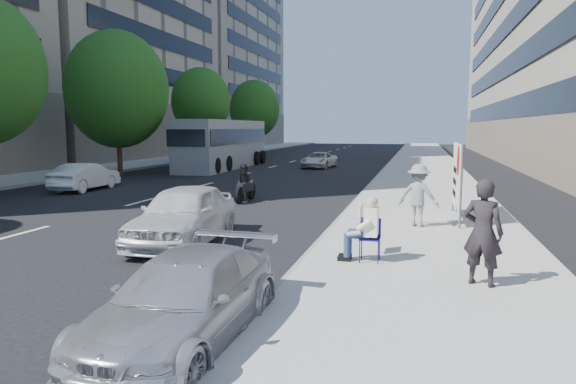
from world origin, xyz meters
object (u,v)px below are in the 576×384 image
(jogger, at_px, (419,195))
(protest_banner, at_px, (457,176))
(seated_protester, at_px, (365,225))
(parked_sedan, at_px, (185,300))
(white_sedan_far, at_px, (319,160))
(motorcycle, at_px, (245,185))
(bus, at_px, (224,144))
(pedestrian_woman, at_px, (483,232))
(white_sedan_near, at_px, (184,214))
(white_sedan_mid, at_px, (85,177))

(jogger, height_order, protest_banner, protest_banner)
(seated_protester, distance_m, parked_sedan, 4.62)
(white_sedan_far, relative_size, motorcycle, 1.92)
(seated_protester, xyz_separation_m, motorcycle, (-5.40, 8.24, -0.24))
(seated_protester, distance_m, bus, 26.41)
(pedestrian_woman, distance_m, motorcycle, 11.98)
(parked_sedan, bearing_deg, protest_banner, 68.76)
(pedestrian_woman, height_order, parked_sedan, pedestrian_woman)
(protest_banner, xyz_separation_m, parked_sedan, (-3.98, -9.65, -0.83))
(white_sedan_near, xyz_separation_m, white_sedan_far, (-1.31, 23.98, -0.18))
(seated_protester, bearing_deg, jogger, 75.70)
(seated_protester, bearing_deg, bus, 117.53)
(parked_sedan, xyz_separation_m, white_sedan_near, (-2.58, 5.31, 0.15))
(seated_protester, bearing_deg, white_sedan_mid, 143.93)
(jogger, relative_size, white_sedan_near, 0.40)
(seated_protester, xyz_separation_m, parked_sedan, (-1.90, -4.20, -0.30))
(pedestrian_woman, bearing_deg, seated_protester, -5.43)
(protest_banner, xyz_separation_m, white_sedan_near, (-6.56, -4.34, -0.68))
(seated_protester, relative_size, white_sedan_near, 0.31)
(white_sedan_near, distance_m, white_sedan_mid, 12.61)
(jogger, xyz_separation_m, parked_sedan, (-2.92, -8.21, -0.42))
(jogger, height_order, bus, bus)
(white_sedan_near, bearing_deg, white_sedan_far, 88.65)
(white_sedan_far, bearing_deg, white_sedan_near, -80.46)
(seated_protester, bearing_deg, protest_banner, 69.11)
(jogger, relative_size, pedestrian_woman, 0.93)
(parked_sedan, distance_m, white_sedan_mid, 18.27)
(parked_sedan, xyz_separation_m, white_sedan_far, (-3.89, 29.29, -0.03))
(protest_banner, bearing_deg, white_sedan_mid, 164.22)
(motorcycle, bearing_deg, jogger, -31.22)
(parked_sedan, bearing_deg, white_sedan_near, 117.09)
(white_sedan_mid, bearing_deg, protest_banner, 162.64)
(seated_protester, xyz_separation_m, pedestrian_woman, (2.09, -1.10, 0.19))
(parked_sedan, relative_size, bus, 0.33)
(seated_protester, xyz_separation_m, jogger, (1.02, 4.01, 0.12))
(white_sedan_near, relative_size, bus, 0.35)
(seated_protester, relative_size, white_sedan_mid, 0.35)
(seated_protester, height_order, bus, bus)
(pedestrian_woman, distance_m, white_sedan_near, 6.94)
(pedestrian_woman, distance_m, protest_banner, 6.56)
(white_sedan_far, bearing_deg, protest_banner, -61.75)
(pedestrian_woman, xyz_separation_m, white_sedan_mid, (-15.64, 10.97, -0.45))
(protest_banner, relative_size, motorcycle, 1.50)
(white_sedan_near, bearing_deg, jogger, 23.29)
(protest_banner, relative_size, bus, 0.25)
(white_sedan_mid, bearing_deg, seated_protester, 142.35)
(pedestrian_woman, relative_size, white_sedan_near, 0.43)
(pedestrian_woman, height_order, protest_banner, protest_banner)
(seated_protester, relative_size, protest_banner, 0.43)
(protest_banner, xyz_separation_m, white_sedan_mid, (-15.63, 4.42, -0.79))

